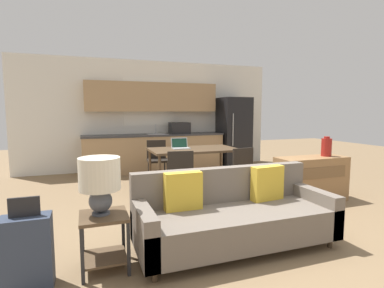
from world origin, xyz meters
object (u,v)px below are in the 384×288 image
object	(u,v)px
refrigerator	(234,132)
dining_chair_far_left	(157,158)
side_table	(104,233)
laptop	(180,146)
dining_table	(193,152)
suitcase	(27,252)
credenza	(311,179)
couch	(233,216)
vase	(326,147)
dining_chair_near_right	(238,168)
table_lamp	(100,179)
dining_chair_near_left	(179,173)

from	to	relation	value
refrigerator	dining_chair_far_left	xyz separation A→B (m)	(-2.33, -1.07, -0.41)
side_table	laptop	size ratio (longest dim) A/B	1.59
refrigerator	laptop	xyz separation A→B (m)	(-2.04, -1.75, -0.10)
dining_table	suitcase	world-z (taller)	suitcase
side_table	credenza	size ratio (longest dim) A/B	0.44
couch	laptop	distance (m)	2.57
vase	side_table	bearing A→B (deg)	-163.27
dining_chair_far_left	dining_chair_near_right	xyz separation A→B (m)	(1.04, -1.57, 0.00)
table_lamp	dining_chair_near_left	world-z (taller)	table_lamp
suitcase	vase	bearing A→B (deg)	15.86
vase	dining_chair_near_right	world-z (taller)	vase
dining_chair_near_right	dining_chair_far_left	bearing A→B (deg)	-64.13
laptop	dining_table	bearing A→B (deg)	-22.88
table_lamp	dining_chair_far_left	bearing A→B (deg)	68.33
couch	table_lamp	world-z (taller)	table_lamp
side_table	dining_chair_near_left	xyz separation A→B (m)	(1.25, 1.67, 0.14)
refrigerator	dining_chair_near_right	bearing A→B (deg)	-116.07
refrigerator	table_lamp	bearing A→B (deg)	-130.02
couch	dining_chair_far_left	size ratio (longest dim) A/B	2.49
laptop	suitcase	distance (m)	3.48
dining_table	dining_chair_near_right	distance (m)	0.96
dining_chair_near_left	dining_chair_near_right	distance (m)	1.05
dining_chair_far_left	table_lamp	bearing A→B (deg)	-106.62
dining_table	table_lamp	size ratio (longest dim) A/B	3.08
dining_table	vase	bearing A→B (deg)	-37.11
table_lamp	dining_table	bearing A→B (deg)	53.69
couch	vase	distance (m)	2.54
dining_table	table_lamp	xyz separation A→B (m)	(-1.80, -2.44, 0.15)
dining_chair_near_right	credenza	bearing A→B (deg)	141.35
refrigerator	suitcase	world-z (taller)	refrigerator
refrigerator	laptop	world-z (taller)	refrigerator
dining_table	table_lamp	world-z (taller)	table_lamp
dining_table	couch	size ratio (longest dim) A/B	0.76
dining_chair_near_left	side_table	bearing A→B (deg)	61.48
dining_table	dining_chair_near_left	size ratio (longest dim) A/B	1.89
vase	dining_chair_near_right	bearing A→B (deg)	155.09
dining_chair_near_left	dining_chair_near_right	xyz separation A→B (m)	(1.05, 0.01, 0.00)
dining_table	side_table	bearing A→B (deg)	-125.77
table_lamp	vase	xyz separation A→B (m)	(3.62, 1.06, 0.02)
couch	suitcase	bearing A→B (deg)	-175.30
couch	table_lamp	xyz separation A→B (m)	(-1.37, -0.03, 0.52)
side_table	suitcase	bearing A→B (deg)	-169.37
refrigerator	dining_table	size ratio (longest dim) A/B	1.12
dining_chair_near_right	suitcase	xyz separation A→B (m)	(-2.91, -1.80, -0.18)
dining_chair_near_right	laptop	world-z (taller)	laptop
refrigerator	couch	bearing A→B (deg)	-117.67
couch	dining_chair_far_left	distance (m)	3.21
suitcase	credenza	bearing A→B (deg)	16.94
couch	suitcase	size ratio (longest dim) A/B	2.73
vase	dining_chair_near_left	size ratio (longest dim) A/B	0.38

